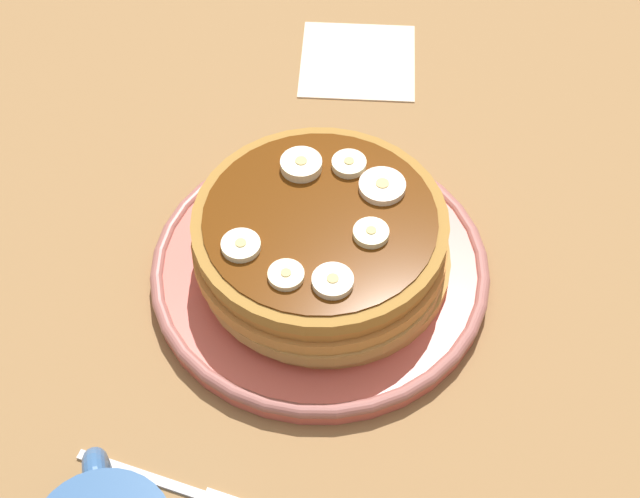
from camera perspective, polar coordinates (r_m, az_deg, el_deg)
The scene contains 12 objects.
ground_plane at distance 77.30cm, azimuth 0.00°, elevation -2.34°, with size 140.00×140.00×3.00cm, color olive.
plate at distance 75.28cm, azimuth 0.00°, elevation -1.23°, with size 26.77×26.77×1.87cm.
pancake_stack at distance 72.59cm, azimuth 0.01°, elevation 0.46°, with size 20.01×20.34×5.85cm.
banana_slice_0 at distance 72.14cm, azimuth 3.75°, elevation 3.75°, with size 3.57×3.57×0.80cm.
banana_slice_1 at distance 68.55cm, azimuth -4.76°, elevation 0.18°, with size 2.87×2.87×0.78cm.
banana_slice_2 at distance 69.14cm, azimuth 3.07°, elevation 0.94°, with size 2.64×2.64×0.77cm.
banana_slice_3 at distance 66.40cm, azimuth 0.77°, elevation -1.96°, with size 2.97×2.97×0.79cm.
banana_slice_4 at distance 73.41cm, azimuth -0.81°, elevation 5.11°, with size 3.23×3.23×1.04cm.
banana_slice_5 at distance 66.80cm, azimuth -2.05°, elevation -1.60°, with size 2.60×2.60×0.70cm.
banana_slice_6 at distance 73.54cm, azimuth 1.75°, elevation 5.09°, with size 2.69×2.69×0.84cm.
napkin at distance 93.85cm, azimuth 2.28°, elevation 11.25°, with size 11.00×11.00×0.30cm, color beige.
fork at distance 67.53cm, azimuth -8.71°, elevation -13.85°, with size 8.32×11.17×0.50cm.
Camera 1 is at (-43.37, 12.63, 61.22)cm, focal length 53.36 mm.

